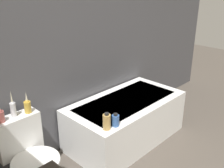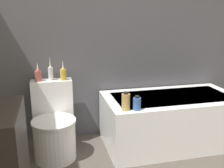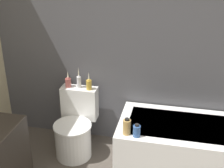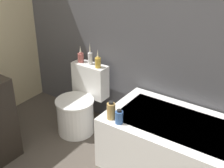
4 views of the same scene
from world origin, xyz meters
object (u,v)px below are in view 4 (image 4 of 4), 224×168
bathtub (182,149)px  shampoo_bottle_short (119,117)px  toilet (80,106)px  vase_silver (90,57)px  shampoo_bottle_tall (111,111)px  vase_gold (81,56)px  vase_bronze (98,61)px

bathtub → shampoo_bottle_short: bearing=-148.9°
toilet → vase_silver: size_ratio=2.90×
shampoo_bottle_short → shampoo_bottle_tall: bearing=168.7°
vase_gold → shampoo_bottle_short: 1.04m
toilet → shampoo_bottle_tall: size_ratio=4.20×
shampoo_bottle_tall → vase_silver: bearing=140.7°
vase_silver → vase_gold: bearing=-174.2°
vase_silver → shampoo_bottle_tall: size_ratio=1.45×
vase_gold → vase_bronze: bearing=-3.1°
vase_bronze → shampoo_bottle_tall: vase_bronze is taller
toilet → vase_silver: (0.00, 0.22, 0.51)m
bathtub → toilet: toilet is taller
bathtub → shampoo_bottle_tall: size_ratio=8.30×
toilet → vase_bronze: 0.55m
vase_gold → shampoo_bottle_tall: 0.95m
vase_bronze → toilet: bearing=-123.3°
bathtub → shampoo_bottle_short: 0.67m
vase_silver → shampoo_bottle_tall: bearing=-39.3°
vase_silver → vase_bronze: (0.12, -0.03, -0.01)m
vase_gold → vase_silver: bearing=5.8°
vase_silver → shampoo_bottle_tall: vase_silver is taller
bathtub → vase_silver: vase_silver is taller
toilet → shampoo_bottle_short: toilet is taller
vase_gold → vase_bronze: (0.25, -0.01, 0.00)m
vase_gold → bathtub: bearing=-9.8°
toilet → shampoo_bottle_tall: (0.65, -0.31, 0.32)m
vase_gold → vase_silver: (0.12, 0.01, 0.02)m
bathtub → vase_silver: 1.38m
toilet → shampoo_bottle_tall: toilet is taller
bathtub → shampoo_bottle_tall: 0.75m
toilet → vase_bronze: vase_bronze is taller
vase_silver → bathtub: bearing=-11.3°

